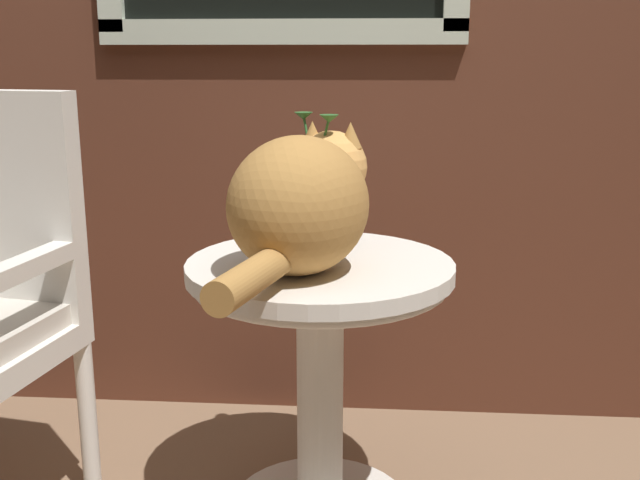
% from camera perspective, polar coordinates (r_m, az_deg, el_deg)
% --- Properties ---
extents(wicker_side_table, '(0.61, 0.61, 0.64)m').
position_cam_1_polar(wicker_side_table, '(1.78, 0.00, -7.55)').
color(wicker_side_table, silver).
rests_on(wicker_side_table, ground_plane).
extents(cat, '(0.37, 0.67, 0.30)m').
position_cam_1_polar(cat, '(1.62, -1.33, 2.92)').
color(cat, '#AD7A3D').
rests_on(cat, wicker_side_table).
extents(pewter_vase_with_ivy, '(0.14, 0.14, 0.32)m').
position_cam_1_polar(pewter_vase_with_ivy, '(1.81, -0.39, 2.22)').
color(pewter_vase_with_ivy, gray).
rests_on(pewter_vase_with_ivy, wicker_side_table).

